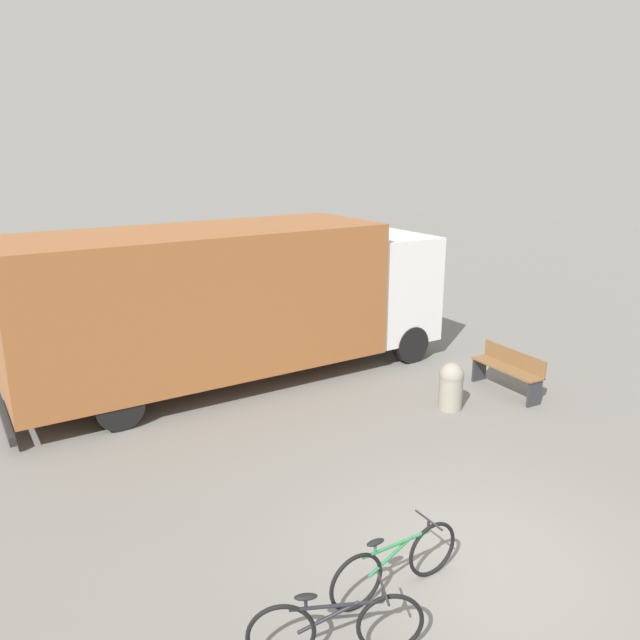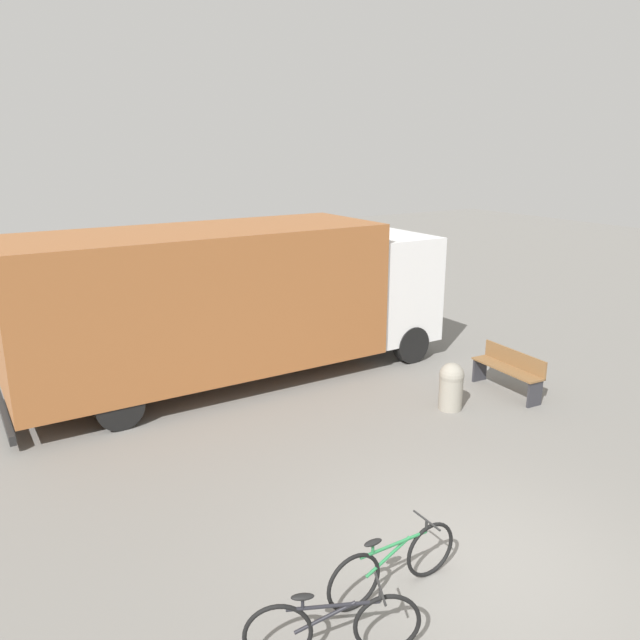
# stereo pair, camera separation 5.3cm
# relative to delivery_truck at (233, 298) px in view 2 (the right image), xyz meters

# --- Properties ---
(ground_plane) EXTENTS (60.00, 60.00, 0.00)m
(ground_plane) POSITION_rel_delivery_truck_xyz_m (-0.09, -6.98, -1.74)
(ground_plane) COLOR slate
(delivery_truck) EXTENTS (8.99, 2.58, 3.16)m
(delivery_truck) POSITION_rel_delivery_truck_xyz_m (0.00, 0.00, 0.00)
(delivery_truck) COLOR #99592D
(delivery_truck) RESTS_ON ground
(park_bench) EXTENTS (0.50, 1.61, 0.85)m
(park_bench) POSITION_rel_delivery_truck_xyz_m (4.23, -3.52, -1.25)
(park_bench) COLOR brown
(park_bench) RESTS_ON ground
(bicycle_near) EXTENTS (1.57, 0.76, 0.75)m
(bicycle_near) POSITION_rel_delivery_truck_xyz_m (-2.30, -7.25, -1.38)
(bicycle_near) COLOR black
(bicycle_near) RESTS_ON ground
(bicycle_middle) EXTENTS (1.71, 0.44, 0.75)m
(bicycle_middle) POSITION_rel_delivery_truck_xyz_m (-1.24, -6.83, -1.38)
(bicycle_middle) COLOR black
(bicycle_middle) RESTS_ON ground
(bollard_near_bench) EXTENTS (0.46, 0.46, 0.89)m
(bollard_near_bench) POSITION_rel_delivery_truck_xyz_m (2.71, -3.52, -1.26)
(bollard_near_bench) COLOR gray
(bollard_near_bench) RESTS_ON ground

